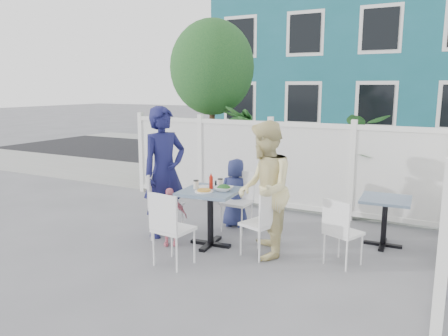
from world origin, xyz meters
The scene contains 30 objects.
ground centered at (0.00, 0.00, 0.00)m, with size 80.00×80.00×0.00m, color slate.
near_sidewalk centered at (0.00, 3.80, 0.01)m, with size 24.00×2.60×0.01m, color gray.
street centered at (0.00, 7.50, 0.00)m, with size 24.00×5.00×0.01m, color black.
far_sidewalk centered at (0.00, 10.60, 0.01)m, with size 24.00×1.60×0.01m, color gray.
building centered at (-0.50, 14.00, 3.00)m, with size 11.00×6.00×6.00m.
fence_back centered at (0.10, 2.40, 0.78)m, with size 5.86×0.08×1.60m.
fence_right centered at (3.00, 0.60, 0.78)m, with size 0.08×3.66×1.60m.
tree centered at (-1.60, 3.30, 2.59)m, with size 1.80×1.62×3.59m.
utility_cabinet centered at (-2.11, 4.00, 0.63)m, with size 0.68×0.48×1.26m, color gold.
potted_shrub_a centered at (-0.72, 3.10, 0.91)m, with size 1.02×1.02×1.82m, color #123E1C.
potted_shrub_b centered at (1.62, 3.00, 0.85)m, with size 1.52×1.32×1.69m, color #123E1C.
main_table centered at (0.08, 0.27, 0.62)m, with size 0.82×0.82×0.80m.
spare_table centered at (2.23, 1.39, 0.54)m, with size 0.69×0.69×0.69m.
chair_left centered at (-0.73, 0.24, 0.56)m, with size 0.54×0.55×0.97m.
chair_right centered at (0.91, 0.22, 0.52)m, with size 0.50×0.51×0.90m.
chair_back centered at (0.12, 1.11, 0.53)m, with size 0.42×0.41×0.91m.
chair_near centered at (0.01, -0.61, 0.55)m, with size 0.47×0.45×0.95m.
chair_spare centered at (1.85, 0.40, 0.50)m, with size 0.50×0.49×0.85m.
man centered at (-0.74, 0.35, 0.97)m, with size 0.70×0.46×1.93m, color #161849.
woman centered at (0.88, 0.28, 0.89)m, with size 0.87×0.67×1.78m, color gold.
boy centered at (0.01, 1.21, 0.55)m, with size 0.54×0.35×1.10m, color navy.
toddler centered at (-0.43, 0.03, 0.41)m, with size 0.48×0.20×0.82m, color pink.
plate_main centered at (0.06, 0.14, 0.81)m, with size 0.25×0.25×0.02m, color white.
plate_side centered at (-0.08, 0.36, 0.81)m, with size 0.21×0.21×0.01m, color white.
salad_bowl centered at (0.27, 0.31, 0.83)m, with size 0.25×0.25×0.06m, color white.
coffee_cup_a centered at (-0.13, 0.25, 0.85)m, with size 0.07×0.07×0.11m, color beige.
coffee_cup_b centered at (0.12, 0.49, 0.86)m, with size 0.07×0.07×0.11m, color beige.
ketchup_bottle centered at (0.05, 0.35, 0.89)m, with size 0.05×0.05×0.17m, color #AC190D.
salt_shaker centered at (0.01, 0.51, 0.84)m, with size 0.03×0.03×0.07m, color white.
pepper_shaker centered at (0.01, 0.56, 0.83)m, with size 0.03×0.03×0.07m, color black.
Camera 1 is at (3.00, -4.81, 2.20)m, focal length 35.00 mm.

